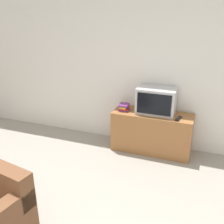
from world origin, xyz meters
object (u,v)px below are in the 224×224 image
at_px(tv_stand, 152,132).
at_px(book_stack, 124,107).
at_px(television, 156,101).
at_px(remote_on_stand, 179,119).

xyz_separation_m(tv_stand, book_stack, (-0.47, -0.03, 0.38)).
bearing_deg(television, tv_stand, -126.63).
height_order(tv_stand, remote_on_stand, remote_on_stand).
distance_m(tv_stand, remote_on_stand, 0.54).
bearing_deg(tv_stand, television, 53.37).
relative_size(tv_stand, television, 2.12).
relative_size(television, book_stack, 2.87).
xyz_separation_m(television, remote_on_stand, (0.38, -0.15, -0.19)).
xyz_separation_m(book_stack, remote_on_stand, (0.88, -0.07, -0.04)).
bearing_deg(book_stack, television, 8.22).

